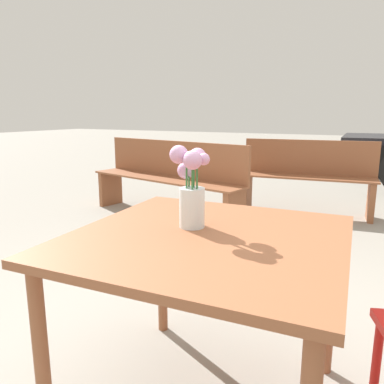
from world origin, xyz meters
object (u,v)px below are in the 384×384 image
table_front (208,257)px  bench_middle (168,174)px  bench_near (307,175)px  flower_vase (191,191)px

table_front → bench_middle: bearing=123.9°
table_front → bench_near: size_ratio=0.67×
table_front → flower_vase: 0.26m
table_front → bench_near: bench_near is taller
bench_near → flower_vase: bearing=-87.5°
table_front → flower_vase: (-0.10, 0.05, 0.23)m
flower_vase → bench_near: bearing=92.5°
flower_vase → bench_middle: size_ratio=0.16×
table_front → bench_near: bearing=94.2°
bench_near → bench_middle: 1.61m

